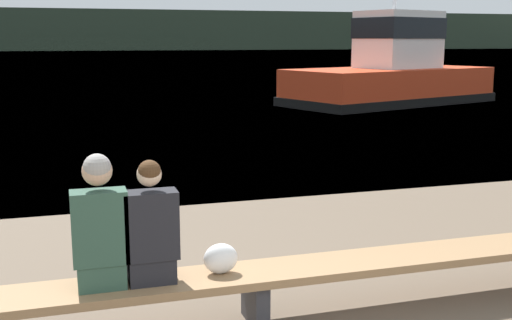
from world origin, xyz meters
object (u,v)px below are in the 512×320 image
Objects in this scene: shopping_bag at (221,259)px; person_right at (151,231)px; bench_main at (255,280)px; person_left at (100,228)px; tugboat_red at (392,74)px.

person_right is at bearing -177.95° from shopping_bag.
shopping_bag is (0.57, 0.02, -0.29)m from person_right.
person_left is at bearing 179.94° from bench_main.
bench_main is 7.53× the size of person_right.
person_left is 1.02m from shopping_bag.
shopping_bag is at bearing 128.57° from tugboat_red.
person_left reaches higher than bench_main.
person_right reaches higher than shopping_bag.
shopping_bag is 19.87m from tugboat_red.
bench_main is 1.37m from person_left.
tugboat_red is (11.70, 16.73, 0.12)m from person_left.
person_left is 0.39m from person_right.
shopping_bag is at bearing 2.05° from person_right.
person_left is at bearing 126.35° from tugboat_red.
tugboat_red reaches higher than person_left.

